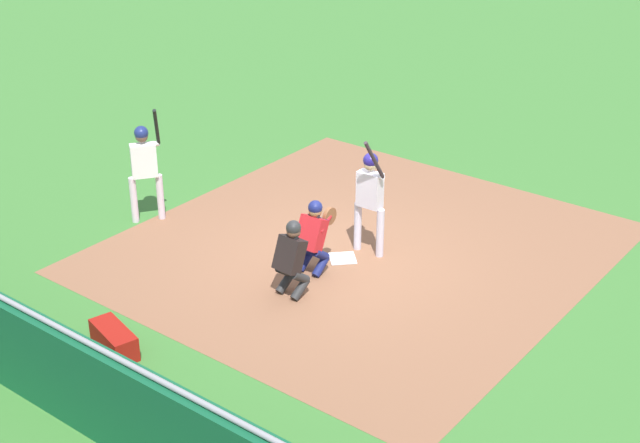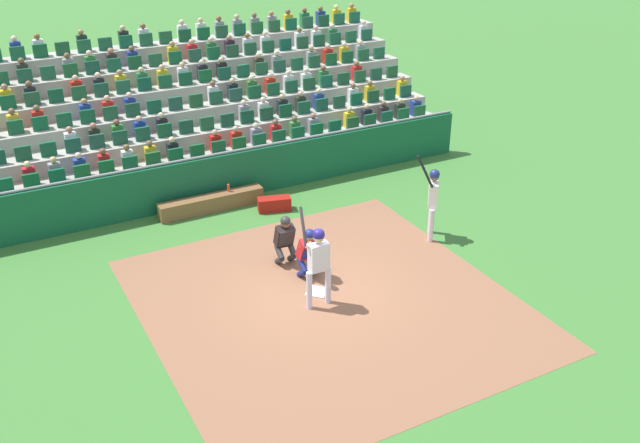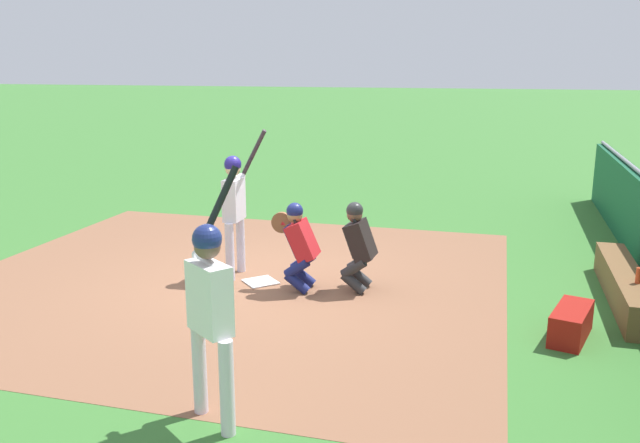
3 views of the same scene
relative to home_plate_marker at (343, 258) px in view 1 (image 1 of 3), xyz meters
The scene contains 11 objects.
ground_plane 0.02m from the home_plate_marker, ahead, with size 160.00×160.00×0.00m, color #3A7430.
infield_dirt_patch 0.50m from the home_plate_marker, 90.00° to the left, with size 7.57×8.05×0.01m, color brown.
home_plate_marker is the anchor object (origin of this frame).
batter_at_plate 1.25m from the home_plate_marker, 65.23° to the left, with size 0.61×0.60×2.23m.
catcher_crouching 0.95m from the home_plate_marker, 100.96° to the right, with size 0.47×0.72×1.29m.
home_plate_umpire 1.61m from the home_plate_marker, 87.20° to the right, with size 0.48×0.48×1.30m.
dugout_wall 5.64m from the home_plate_marker, 90.00° to the right, with size 15.68×0.24×1.41m.
dugout_bench 5.09m from the home_plate_marker, 83.43° to the right, with size 2.94×0.40×0.44m, color brown.
water_bottle_on_bench 5.13m from the home_plate_marker, 89.46° to the right, with size 0.07×0.07×0.20m, color #CE4421.
equipment_duffel_bag 4.34m from the home_plate_marker, 102.37° to the right, with size 0.89×0.36×0.38m, color maroon.
on_deck_batter 4.05m from the home_plate_marker, 165.70° to the right, with size 0.76×0.58×2.29m.
Camera 1 is at (8.05, -11.05, 7.35)m, focal length 50.88 mm.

